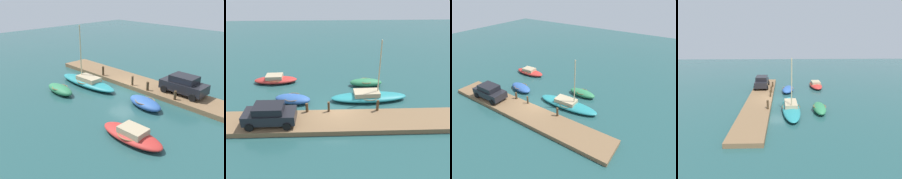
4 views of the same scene
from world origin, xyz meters
The scene contains 11 objects.
ground_plane centered at (0.00, 0.00, 0.00)m, with size 84.00×84.00×0.00m, color #234C4C.
dock_platform centered at (0.00, -1.89, 0.21)m, with size 20.83×3.09×0.42m, color brown.
rowboat_green centered at (3.41, 5.06, 0.40)m, with size 3.53×1.48×0.78m.
sailboat_teal centered at (3.22, 1.91, 0.42)m, with size 7.43×2.23×5.97m.
rowboat_blue centered at (-4.09, 1.72, 0.40)m, with size 3.63×2.16×0.78m.
motorboat_red centered at (-6.63, 6.18, 0.39)m, with size 4.76×1.98×0.95m.
mooring_post_west centered at (-5.45, -0.60, 0.81)m, with size 0.22×0.22×0.77m, color #47331E.
mooring_post_mid_west centered at (-2.51, -0.60, 0.83)m, with size 0.24×0.24×0.82m, color #47331E.
mooring_post_mid_east centered at (-0.64, -0.60, 0.88)m, with size 0.20×0.20×0.92m, color #47331E.
mooring_post_east centered at (3.59, -0.60, 0.92)m, with size 0.23×0.23×1.00m, color #47331E.
parked_car centered at (-5.25, -2.20, 1.30)m, with size 4.07×2.09×1.71m.
Camera 4 is at (23.18, 1.26, 8.29)m, focal length 31.07 mm.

